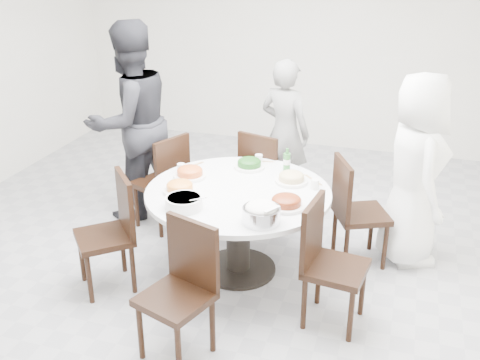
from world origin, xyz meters
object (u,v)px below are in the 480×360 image
(diner_middle, at_px, (285,133))
(soup_bowl, at_px, (184,202))
(chair_ne, at_px, (362,212))
(diner_right, at_px, (415,170))
(chair_se, at_px, (336,266))
(rice_bowl, at_px, (261,215))
(diner_left, at_px, (131,122))
(dining_table, at_px, (238,231))
(beverage_bottle, at_px, (287,160))
(chair_n, at_px, (267,176))
(chair_sw, at_px, (104,235))
(chair_s, at_px, (175,296))
(chair_nw, at_px, (160,181))

(diner_middle, distance_m, soup_bowl, 1.94)
(chair_ne, bearing_deg, diner_middle, 17.10)
(diner_right, bearing_deg, chair_se, 137.80)
(chair_ne, height_order, rice_bowl, chair_ne)
(chair_ne, distance_m, chair_se, 0.93)
(diner_middle, bearing_deg, chair_ne, 150.41)
(chair_se, xyz_separation_m, rice_bowl, (-0.55, -0.02, 0.33))
(diner_left, xyz_separation_m, rice_bowl, (1.66, -1.24, -0.16))
(dining_table, height_order, beverage_bottle, beverage_bottle)
(diner_right, xyz_separation_m, diner_left, (-2.68, 0.11, 0.14))
(chair_ne, relative_size, diner_middle, 0.62)
(chair_n, bearing_deg, chair_se, 138.50)
(chair_ne, bearing_deg, chair_n, 37.03)
(chair_se, distance_m, diner_right, 1.26)
(chair_sw, height_order, diner_middle, diner_middle)
(chair_ne, xyz_separation_m, diner_middle, (-0.92, 1.02, 0.29))
(rice_bowl, bearing_deg, chair_n, 102.70)
(dining_table, relative_size, chair_s, 1.58)
(chair_n, xyz_separation_m, diner_right, (1.35, -0.33, 0.35))
(diner_right, bearing_deg, soup_bowl, 104.05)
(chair_se, bearing_deg, chair_s, 132.76)
(dining_table, distance_m, rice_bowl, 0.72)
(chair_ne, distance_m, diner_middle, 1.40)
(chair_nw, distance_m, chair_s, 1.90)
(chair_sw, relative_size, diner_left, 0.49)
(diner_left, height_order, soup_bowl, diner_left)
(beverage_bottle, bearing_deg, chair_nw, 177.35)
(soup_bowl, bearing_deg, dining_table, 54.86)
(diner_middle, distance_m, beverage_bottle, 1.02)
(dining_table, relative_size, diner_middle, 0.98)
(dining_table, height_order, diner_right, diner_right)
(chair_nw, bearing_deg, rice_bowl, 74.02)
(beverage_bottle, bearing_deg, diner_left, 170.78)
(chair_n, distance_m, soup_bowl, 1.47)
(chair_sw, xyz_separation_m, chair_s, (0.86, -0.59, 0.00))
(dining_table, distance_m, diner_middle, 1.54)
(diner_middle, bearing_deg, chair_nw, 61.36)
(chair_sw, xyz_separation_m, rice_bowl, (1.26, 0.06, 0.33))
(rice_bowl, relative_size, beverage_bottle, 1.29)
(dining_table, distance_m, soup_bowl, 0.66)
(dining_table, bearing_deg, chair_ne, 25.97)
(chair_nw, height_order, diner_right, diner_right)
(rice_bowl, bearing_deg, diner_middle, 98.16)
(chair_sw, bearing_deg, chair_se, 51.33)
(dining_table, distance_m, diner_left, 1.65)
(chair_sw, height_order, soup_bowl, chair_sw)
(chair_sw, bearing_deg, diner_left, 155.57)
(chair_s, bearing_deg, chair_ne, 76.32)
(dining_table, xyz_separation_m, rice_bowl, (0.32, -0.48, 0.43))
(chair_se, bearing_deg, diner_left, 68.63)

